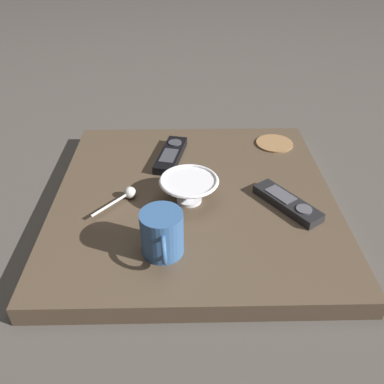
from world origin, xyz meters
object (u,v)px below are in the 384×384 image
(tv_remote_near, at_px, (171,155))
(tv_remote_far, at_px, (287,203))
(drink_coaster, at_px, (274,143))
(cereal_bowl, at_px, (189,188))
(teaspoon, at_px, (127,194))
(coffee_mug, at_px, (162,234))

(tv_remote_near, bearing_deg, tv_remote_far, -39.10)
(tv_remote_far, bearing_deg, drink_coaster, 84.69)
(cereal_bowl, bearing_deg, tv_remote_near, 103.65)
(tv_remote_far, distance_m, drink_coaster, 0.28)
(teaspoon, xyz_separation_m, drink_coaster, (0.38, 0.25, -0.01))
(cereal_bowl, xyz_separation_m, tv_remote_far, (0.22, -0.03, -0.02))
(coffee_mug, distance_m, teaspoon, 0.19)
(cereal_bowl, distance_m, drink_coaster, 0.35)
(cereal_bowl, height_order, coffee_mug, coffee_mug)
(tv_remote_far, height_order, drink_coaster, tv_remote_far)
(teaspoon, relative_size, tv_remote_far, 0.60)
(coffee_mug, bearing_deg, tv_remote_near, 88.82)
(cereal_bowl, xyz_separation_m, teaspoon, (-0.14, 0.01, -0.02))
(teaspoon, bearing_deg, coffee_mug, -62.83)
(cereal_bowl, height_order, drink_coaster, cereal_bowl)
(coffee_mug, xyz_separation_m, tv_remote_far, (0.27, 0.14, -0.04))
(cereal_bowl, xyz_separation_m, tv_remote_near, (-0.05, 0.19, -0.02))
(tv_remote_far, bearing_deg, tv_remote_near, 140.90)
(drink_coaster, bearing_deg, tv_remote_far, -95.31)
(tv_remote_near, bearing_deg, cereal_bowl, -76.35)
(cereal_bowl, distance_m, tv_remote_far, 0.22)
(coffee_mug, height_order, tv_remote_far, coffee_mug)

